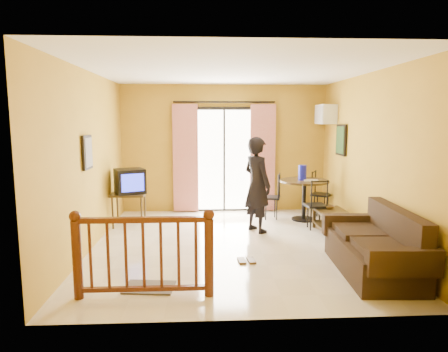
{
  "coord_description": "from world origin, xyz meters",
  "views": [
    {
      "loc": [
        -0.45,
        -6.34,
        2.04
      ],
      "look_at": [
        -0.12,
        0.2,
        1.12
      ],
      "focal_mm": 32.0,
      "sensor_mm": 36.0,
      "label": 1
    }
  ],
  "objects": [
    {
      "name": "ground",
      "position": [
        0.0,
        0.0,
        0.0
      ],
      "size": [
        5.0,
        5.0,
        0.0
      ],
      "primitive_type": "plane",
      "color": "beige",
      "rests_on": "ground"
    },
    {
      "name": "room_shell",
      "position": [
        0.0,
        0.0,
        1.7
      ],
      "size": [
        5.0,
        5.0,
        5.0
      ],
      "color": "white",
      "rests_on": "ground"
    },
    {
      "name": "balcony_door",
      "position": [
        0.0,
        2.43,
        1.19
      ],
      "size": [
        2.25,
        0.14,
        2.46
      ],
      "color": "black",
      "rests_on": "ground"
    },
    {
      "name": "tv_table",
      "position": [
        -1.9,
        1.29,
        0.56
      ],
      "size": [
        0.64,
        0.54,
        0.64
      ],
      "color": "black",
      "rests_on": "ground"
    },
    {
      "name": "television",
      "position": [
        -1.87,
        1.28,
        0.88
      ],
      "size": [
        0.67,
        0.64,
        0.47
      ],
      "rotation": [
        0.0,
        0.0,
        0.41
      ],
      "color": "black",
      "rests_on": "tv_table"
    },
    {
      "name": "picture_left",
      "position": [
        -2.22,
        -0.2,
        1.55
      ],
      "size": [
        0.05,
        0.42,
        0.52
      ],
      "color": "black",
      "rests_on": "room_shell"
    },
    {
      "name": "dining_table",
      "position": [
        1.59,
        1.56,
        0.66
      ],
      "size": [
        0.99,
        0.99,
        0.83
      ],
      "color": "black",
      "rests_on": "ground"
    },
    {
      "name": "water_jug",
      "position": [
        1.54,
        1.57,
        0.98
      ],
      "size": [
        0.16,
        0.16,
        0.31
      ],
      "primitive_type": "cylinder",
      "color": "#1216AF",
      "rests_on": "dining_table"
    },
    {
      "name": "serving_tray",
      "position": [
        1.69,
        1.46,
        0.84
      ],
      "size": [
        0.3,
        0.22,
        0.02
      ],
      "primitive_type": "cube",
      "rotation": [
        0.0,
        0.0,
        -0.16
      ],
      "color": "beige",
      "rests_on": "dining_table"
    },
    {
      "name": "dining_chairs",
      "position": [
        1.54,
        1.51,
        0.0
      ],
      "size": [
        1.66,
        1.56,
        0.95
      ],
      "color": "black",
      "rests_on": "ground"
    },
    {
      "name": "air_conditioner",
      "position": [
        2.09,
        1.95,
        2.15
      ],
      "size": [
        0.31,
        0.6,
        0.4
      ],
      "color": "white",
      "rests_on": "room_shell"
    },
    {
      "name": "botanical_print",
      "position": [
        2.22,
        1.3,
        1.65
      ],
      "size": [
        0.05,
        0.5,
        0.6
      ],
      "color": "black",
      "rests_on": "room_shell"
    },
    {
      "name": "coffee_table",
      "position": [
        1.85,
        0.56,
        0.28
      ],
      "size": [
        0.52,
        0.93,
        0.41
      ],
      "color": "black",
      "rests_on": "ground"
    },
    {
      "name": "bowl",
      "position": [
        1.85,
        0.77,
        0.44
      ],
      "size": [
        0.24,
        0.24,
        0.06
      ],
      "primitive_type": "imported",
      "rotation": [
        0.0,
        0.0,
        -0.3
      ],
      "color": "#523B1C",
      "rests_on": "coffee_table"
    },
    {
      "name": "sofa",
      "position": [
        1.86,
        -1.3,
        0.33
      ],
      "size": [
        0.93,
        1.86,
        0.87
      ],
      "rotation": [
        0.0,
        0.0,
        -0.05
      ],
      "color": "black",
      "rests_on": "ground"
    },
    {
      "name": "standing_person",
      "position": [
        0.51,
        0.78,
        0.87
      ],
      "size": [
        0.69,
        0.76,
        1.74
      ],
      "primitive_type": "imported",
      "rotation": [
        0.0,
        0.0,
        2.14
      ],
      "color": "black",
      "rests_on": "ground"
    },
    {
      "name": "stair_balustrade",
      "position": [
        -1.15,
        -1.9,
        0.56
      ],
      "size": [
        1.63,
        0.13,
        1.04
      ],
      "color": "#471E0F",
      "rests_on": "ground"
    },
    {
      "name": "doormat",
      "position": [
        -1.13,
        -1.65,
        0.01
      ],
      "size": [
        0.64,
        0.46,
        0.02
      ],
      "primitive_type": "cube",
      "rotation": [
        0.0,
        0.0,
        -0.11
      ],
      "color": "#554C44",
      "rests_on": "ground"
    },
    {
      "name": "sandals",
      "position": [
        0.16,
        -0.8,
        0.01
      ],
      "size": [
        0.26,
        0.26,
        0.03
      ],
      "color": "#523B1C",
      "rests_on": "ground"
    }
  ]
}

